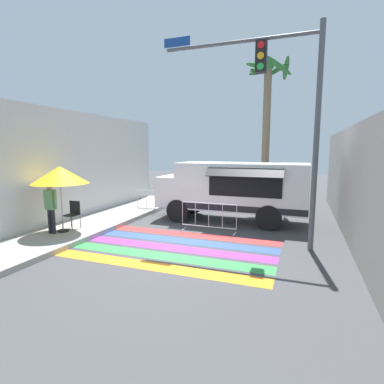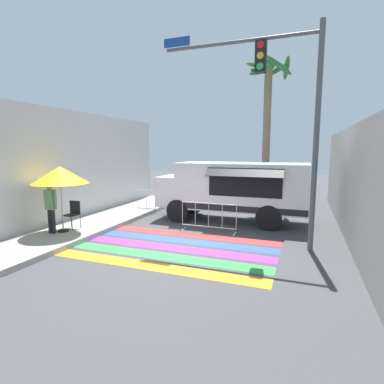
% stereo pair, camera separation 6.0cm
% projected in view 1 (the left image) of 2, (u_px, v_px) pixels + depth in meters
% --- Properties ---
extents(ground_plane, '(60.00, 60.00, 0.00)m').
position_uv_depth(ground_plane, '(175.00, 245.00, 9.54)').
color(ground_plane, '#424244').
extents(sidewalk_left, '(4.40, 16.00, 0.16)m').
position_uv_depth(sidewalk_left, '(52.00, 228.00, 11.26)').
color(sidewalk_left, '#99968E').
rests_on(sidewalk_left, ground_plane).
extents(building_left_facade, '(0.25, 16.00, 4.59)m').
position_uv_depth(building_left_facade, '(42.00, 169.00, 11.04)').
color(building_left_facade, silver).
rests_on(building_left_facade, ground_plane).
extents(concrete_wall_right, '(0.20, 16.00, 3.80)m').
position_uv_depth(concrete_wall_right, '(350.00, 182.00, 10.26)').
color(concrete_wall_right, '#A39E93').
rests_on(concrete_wall_right, ground_plane).
extents(crosswalk_painted, '(6.40, 3.60, 0.01)m').
position_uv_depth(crosswalk_painted, '(171.00, 248.00, 9.24)').
color(crosswalk_painted, orange).
rests_on(crosswalk_painted, ground_plane).
extents(food_truck, '(6.15, 2.50, 2.47)m').
position_uv_depth(food_truck, '(230.00, 188.00, 12.51)').
color(food_truck, white).
rests_on(food_truck, ground_plane).
extents(traffic_signal_pole, '(4.87, 0.29, 6.59)m').
position_uv_depth(traffic_signal_pole, '(284.00, 98.00, 8.77)').
color(traffic_signal_pole, '#515456').
rests_on(traffic_signal_pole, ground_plane).
extents(patio_umbrella, '(1.90, 1.90, 2.29)m').
position_uv_depth(patio_umbrella, '(60.00, 175.00, 10.20)').
color(patio_umbrella, black).
rests_on(patio_umbrella, sidewalk_left).
extents(folding_chair, '(0.45, 0.45, 1.00)m').
position_uv_depth(folding_chair, '(73.00, 212.00, 10.81)').
color(folding_chair, '#4C4C51').
rests_on(folding_chair, sidewalk_left).
extents(vendor_person, '(0.53, 0.23, 1.77)m').
position_uv_depth(vendor_person, '(50.00, 204.00, 10.11)').
color(vendor_person, black).
rests_on(vendor_person, sidewalk_left).
extents(barricade_front, '(2.09, 0.44, 1.09)m').
position_uv_depth(barricade_front, '(209.00, 218.00, 10.96)').
color(barricade_front, '#B7BABF').
rests_on(barricade_front, ground_plane).
extents(barricade_side, '(1.96, 0.44, 1.09)m').
position_uv_depth(barricade_side, '(155.00, 202.00, 14.24)').
color(barricade_side, '#B7BABF').
rests_on(barricade_side, ground_plane).
extents(palm_tree, '(2.32, 2.28, 7.40)m').
position_uv_depth(palm_tree, '(267.00, 109.00, 14.75)').
color(palm_tree, '#7A664C').
rests_on(palm_tree, ground_plane).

